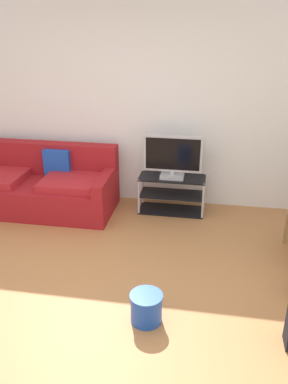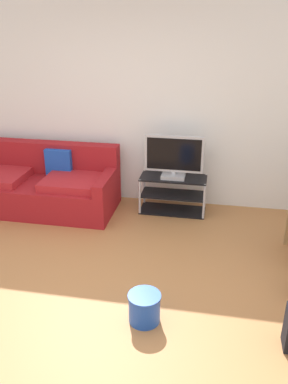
# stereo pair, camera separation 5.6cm
# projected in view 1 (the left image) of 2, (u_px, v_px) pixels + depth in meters

# --- Properties ---
(ground_plane) EXTENTS (9.00, 9.80, 0.02)m
(ground_plane) POSITION_uv_depth(u_px,v_px,m) (79.00, 307.00, 3.64)
(ground_plane) COLOR #B27542
(wall_back) EXTENTS (9.00, 0.10, 2.70)m
(wall_back) POSITION_uv_depth(u_px,v_px,m) (131.00, 104.00, 5.31)
(wall_back) COLOR white
(wall_back) RESTS_ON ground_plane
(couch) EXTENTS (2.08, 0.90, 0.84)m
(couch) POSITION_uv_depth(u_px,v_px,m) (38.00, 186.00, 5.41)
(couch) COLOR maroon
(couch) RESTS_ON ground_plane
(tv_stand) EXTENTS (0.86, 0.37, 0.49)m
(tv_stand) POSITION_uv_depth(u_px,v_px,m) (172.00, 194.00, 5.32)
(tv_stand) COLOR black
(tv_stand) RESTS_ON ground_plane
(flat_tv) EXTENTS (0.75, 0.22, 0.56)m
(flat_tv) POSITION_uv_depth(u_px,v_px,m) (173.00, 157.00, 5.09)
(flat_tv) COLOR #B2B2B7
(flat_tv) RESTS_ON tv_stand
(cleaning_bucket) EXTENTS (0.28, 0.28, 0.27)m
(cleaning_bucket) POSITION_uv_depth(u_px,v_px,m) (146.00, 307.00, 3.42)
(cleaning_bucket) COLOR blue
(cleaning_bucket) RESTS_ON ground_plane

